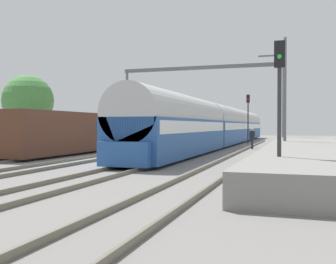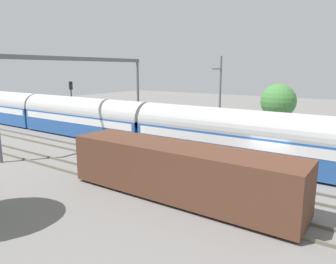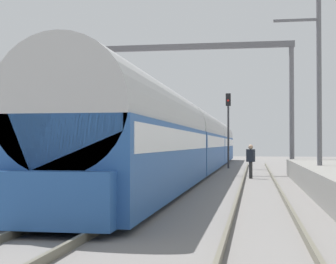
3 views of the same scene
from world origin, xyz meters
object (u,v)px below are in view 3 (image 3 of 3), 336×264
at_px(person_crossing, 251,158).
at_px(railway_signal_far, 228,121).
at_px(catenary_gantry, 159,77).
at_px(passenger_train, 195,141).

height_order(person_crossing, railway_signal_far, railway_signal_far).
bearing_deg(person_crossing, railway_signal_far, -62.70).
bearing_deg(catenary_gantry, railway_signal_far, 58.83).
distance_m(passenger_train, catenary_gantry, 4.90).
xyz_separation_m(passenger_train, catenary_gantry, (-1.97, -2.18, 3.91)).
bearing_deg(railway_signal_far, person_crossing, -81.45).
relative_size(person_crossing, railway_signal_far, 0.32).
distance_m(person_crossing, railway_signal_far, 11.41).
xyz_separation_m(railway_signal_far, catenary_gantry, (-3.89, -6.43, 2.45)).
distance_m(passenger_train, person_crossing, 7.72).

